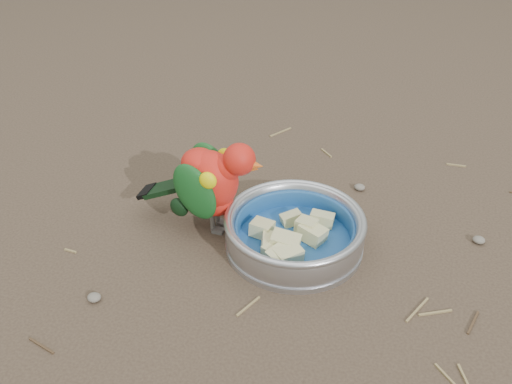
% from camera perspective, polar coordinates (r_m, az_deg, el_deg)
% --- Properties ---
extents(ground, '(60.00, 60.00, 0.00)m').
position_cam_1_polar(ground, '(0.93, 4.90, -7.61)').
color(ground, '#46362A').
extents(food_bowl, '(0.23, 0.23, 0.02)m').
position_cam_1_polar(food_bowl, '(0.97, 3.82, -5.08)').
color(food_bowl, '#B2B2BA').
rests_on(food_bowl, ground).
extents(bowl_wall, '(0.23, 0.23, 0.04)m').
position_cam_1_polar(bowl_wall, '(0.95, 3.89, -3.68)').
color(bowl_wall, '#B2B2BA').
rests_on(bowl_wall, food_bowl).
extents(fruit_wedges, '(0.14, 0.14, 0.03)m').
position_cam_1_polar(fruit_wedges, '(0.95, 3.87, -4.01)').
color(fruit_wedges, beige).
rests_on(fruit_wedges, food_bowl).
extents(lory_parrot, '(0.21, 0.10, 0.17)m').
position_cam_1_polar(lory_parrot, '(0.97, -4.50, 0.49)').
color(lory_parrot, red).
rests_on(lory_parrot, ground).
extents(ground_debris, '(0.90, 0.80, 0.01)m').
position_cam_1_polar(ground_debris, '(1.00, 8.03, -4.37)').
color(ground_debris, olive).
rests_on(ground_debris, ground).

